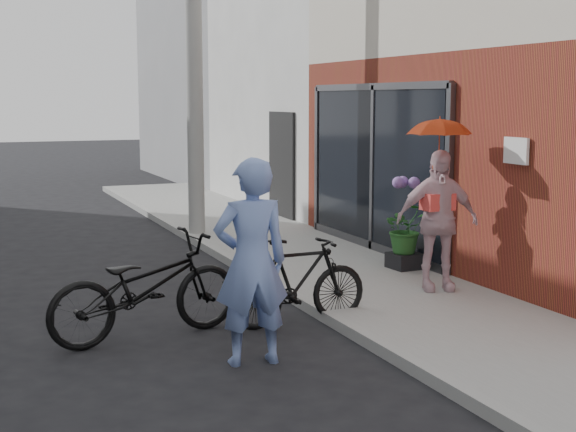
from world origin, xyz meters
TOP-DOWN VIEW (x-y plane):
  - ground at (0.00, 0.00)m, footprint 80.00×80.00m
  - sidewalk at (2.10, 2.00)m, footprint 2.20×24.00m
  - curb at (0.94, 2.00)m, footprint 0.12×24.00m
  - plaster_building at (7.20, 9.00)m, footprint 8.00×6.00m
  - east_building_far at (7.20, 16.00)m, footprint 8.00×8.00m
  - utility_pole at (1.10, 6.00)m, footprint 0.28×0.28m
  - officer at (-0.29, -0.49)m, footprint 0.73×0.51m
  - bike_left at (-1.01, 0.62)m, footprint 2.12×1.07m
  - bike_right at (0.60, 0.49)m, footprint 1.59×0.48m
  - kimono_woman at (2.58, 0.88)m, footprint 1.07×0.69m
  - parasol at (2.58, 0.88)m, footprint 0.73×0.73m
  - planter at (2.87, 2.07)m, footprint 0.43×0.43m
  - potted_plant at (2.87, 2.07)m, footprint 0.62×0.53m

SIDE VIEW (x-z plane):
  - ground at x=0.00m, z-range 0.00..0.00m
  - sidewalk at x=2.10m, z-range 0.00..0.12m
  - curb at x=0.94m, z-range 0.00..0.12m
  - planter at x=2.87m, z-range 0.12..0.33m
  - bike_right at x=0.60m, z-range 0.00..0.95m
  - bike_left at x=-1.01m, z-range 0.00..1.07m
  - potted_plant at x=2.87m, z-range 0.33..1.01m
  - officer at x=-0.29m, z-range 0.00..1.89m
  - kimono_woman at x=2.58m, z-range 0.12..1.81m
  - parasol at x=2.58m, z-range 1.81..2.45m
  - plaster_building at x=7.20m, z-range 0.00..7.00m
  - east_building_far at x=7.20m, z-range 0.00..7.00m
  - utility_pole at x=1.10m, z-range 0.00..7.00m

